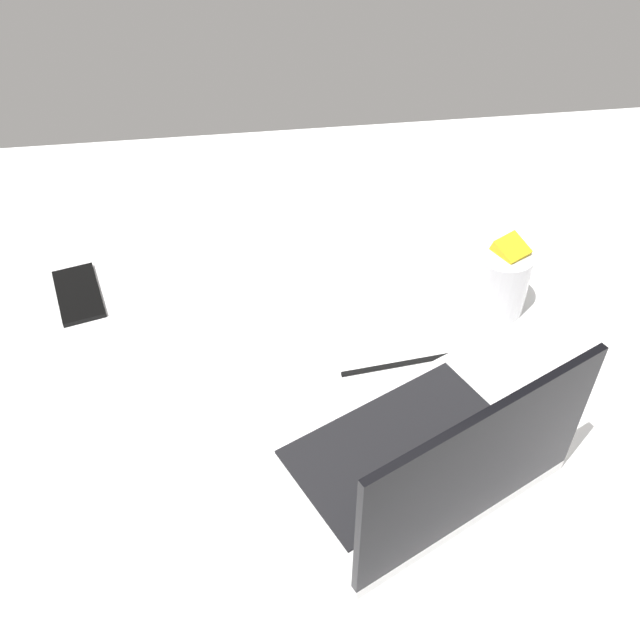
{
  "coord_description": "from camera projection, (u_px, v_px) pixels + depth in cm",
  "views": [
    {
      "loc": [
        15.49,
        74.45,
        98.31
      ],
      "look_at": [
        5.61,
        -2.64,
        24.0
      ],
      "focal_mm": 40.79,
      "sensor_mm": 36.0,
      "label": 1
    }
  ],
  "objects": [
    {
      "name": "bed_mattress",
      "position": [
        357.0,
        396.0,
        1.17
      ],
      "size": [
        180.0,
        140.0,
        18.0
      ],
      "primitive_type": "cube",
      "color": "white",
      "rests_on": "ground"
    },
    {
      "name": "cell_phone",
      "position": [
        78.0,
        294.0,
        1.2
      ],
      "size": [
        10.14,
        15.27,
        0.8
      ],
      "primitive_type": "cube",
      "rotation": [
        0.0,
        0.0,
        3.4
      ],
      "color": "black",
      "rests_on": "bed_mattress"
    },
    {
      "name": "charger_cable",
      "position": [
        396.0,
        365.0,
        1.09
      ],
      "size": [
        16.97,
        2.38,
        0.6
      ],
      "primitive_type": "cube",
      "rotation": [
        0.0,
        0.0,
        0.11
      ],
      "color": "black",
      "rests_on": "bed_mattress"
    },
    {
      "name": "snack_cup",
      "position": [
        501.0,
        279.0,
        1.15
      ],
      "size": [
        9.98,
        9.0,
        13.33
      ],
      "color": "silver",
      "rests_on": "bed_mattress"
    },
    {
      "name": "laptop",
      "position": [
        426.0,
        461.0,
        0.91
      ],
      "size": [
        39.7,
        35.01,
        23.0
      ],
      "rotation": [
        0.0,
        0.0,
        0.45
      ],
      "color": "silver",
      "rests_on": "bed_mattress"
    }
  ]
}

